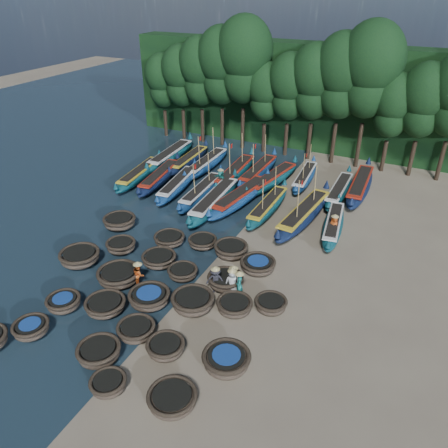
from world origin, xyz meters
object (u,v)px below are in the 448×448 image
at_px(long_boat_8, 333,224).
at_px(fisherman_2, 139,273).
at_px(coracle_3, 108,384).
at_px(coracle_23, 231,249).
at_px(long_boat_2, 178,184).
at_px(long_boat_14, 272,179).
at_px(coracle_21, 169,239).
at_px(long_boat_16, 339,190).
at_px(long_boat_9, 170,155).
at_px(coracle_8, 166,347).
at_px(long_boat_10, 189,160).
at_px(coracle_14, 234,305).
at_px(coracle_4, 172,399).
at_px(fisherman_4, 234,277).
at_px(long_boat_5, 241,197).
at_px(fisherman_6, 334,225).
at_px(fisherman_0, 232,281).
at_px(coracle_7, 136,330).
at_px(long_boat_12, 235,172).
at_px(coracle_5, 64,302).
at_px(long_boat_1, 160,177).
at_px(long_boat_13, 258,171).
at_px(coracle_22, 203,242).
at_px(long_boat_4, 214,200).
at_px(coracle_6, 105,305).
at_px(coracle_9, 226,360).
at_px(coracle_12, 149,297).
at_px(long_boat_0, 140,174).
at_px(long_boat_15, 305,177).
at_px(coracle_17, 183,272).
at_px(long_boat_3, 202,191).
at_px(coracle_11, 119,275).
at_px(coracle_2, 99,352).
at_px(coracle_24, 258,265).
at_px(coracle_18, 225,280).
at_px(coracle_19, 271,304).
at_px(fisherman_3, 215,279).
at_px(coracle_15, 121,246).
at_px(coracle_20, 120,221).
at_px(long_boat_6, 268,206).
at_px(long_boat_7, 304,214).
at_px(fisherman_1, 239,284).

distance_m(long_boat_8, fisherman_2, 13.78).
distance_m(coracle_3, coracle_23, 11.59).
height_order(coracle_23, long_boat_2, long_boat_2).
bearing_deg(long_boat_14, coracle_21, -93.87).
bearing_deg(long_boat_16, long_boat_9, 177.32).
relative_size(coracle_8, long_boat_10, 0.24).
bearing_deg(coracle_8, coracle_23, 95.19).
xyz_separation_m(coracle_14, fisherman_2, (-5.79, -0.33, 0.41)).
relative_size(coracle_4, fisherman_4, 1.31).
height_order(long_boat_5, fisherman_6, fisherman_6).
bearing_deg(fisherman_0, coracle_7, 25.47).
bearing_deg(long_boat_12, coracle_3, -81.96).
xyz_separation_m(coracle_5, long_boat_1, (-4.43, 15.90, 0.13)).
bearing_deg(fisherman_6, long_boat_13, 175.59).
bearing_deg(coracle_22, fisherman_0, -43.38).
bearing_deg(long_boat_8, long_boat_4, 175.38).
height_order(long_boat_13, fisherman_4, long_boat_13).
relative_size(coracle_3, coracle_4, 0.83).
bearing_deg(coracle_6, coracle_4, -28.68).
height_order(coracle_9, long_boat_4, long_boat_4).
xyz_separation_m(long_boat_13, long_boat_16, (7.23, -0.73, -0.04)).
relative_size(coracle_12, long_boat_0, 0.31).
bearing_deg(long_boat_15, coracle_22, -107.18).
bearing_deg(long_boat_1, coracle_17, -59.86).
height_order(coracle_14, long_boat_13, long_boat_13).
relative_size(coracle_7, long_boat_3, 0.28).
relative_size(coracle_11, fisherman_6, 1.59).
xyz_separation_m(coracle_2, coracle_24, (3.89, 9.64, -0.01)).
xyz_separation_m(coracle_18, coracle_19, (3.00, -0.70, -0.07)).
bearing_deg(long_boat_0, fisherman_6, -13.89).
bearing_deg(coracle_14, coracle_21, 147.84).
bearing_deg(coracle_14, coracle_6, -154.31).
bearing_deg(coracle_23, long_boat_8, 49.68).
relative_size(coracle_24, fisherman_3, 1.36).
bearing_deg(long_boat_10, coracle_15, -79.76).
bearing_deg(long_boat_2, fisherman_0, -54.52).
bearing_deg(long_boat_10, long_boat_5, -37.23).
relative_size(coracle_3, long_boat_8, 0.25).
height_order(coracle_20, fisherman_3, fisherman_3).
bearing_deg(coracle_22, long_boat_8, 38.82).
relative_size(coracle_11, long_boat_6, 0.35).
bearing_deg(coracle_5, long_boat_3, 89.45).
xyz_separation_m(fisherman_2, fisherman_3, (4.15, 1.37, 0.03)).
xyz_separation_m(long_boat_7, fisherman_1, (-0.65, -9.78, 0.30)).
height_order(long_boat_14, long_boat_16, long_boat_14).
height_order(coracle_6, long_boat_6, long_boat_6).
relative_size(coracle_14, fisherman_3, 1.11).
distance_m(long_boat_5, long_boat_9, 10.94).
relative_size(coracle_4, long_boat_13, 0.27).
bearing_deg(coracle_18, long_boat_7, 79.61).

